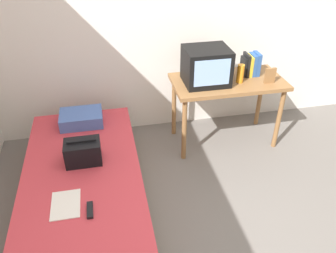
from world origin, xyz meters
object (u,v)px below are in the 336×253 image
bed (85,190)px  remote_dark (90,210)px  book_row (250,65)px  pillow (81,118)px  magazine (66,205)px  desk (227,88)px  water_bottle (240,74)px  tv (206,66)px  picture_frame (270,76)px  handbag (83,152)px

bed → remote_dark: 0.53m
book_row → pillow: 1.83m
remote_dark → magazine: bearing=150.9°
desk → water_bottle: 0.22m
pillow → remote_dark: (0.06, -1.21, -0.05)m
pillow → desk: bearing=0.6°
book_row → tv: bearing=-170.6°
water_bottle → bed: bearing=-157.1°
bed → desk: bearing=26.2°
water_bottle → picture_frame: bearing=-14.8°
bed → handbag: handbag is taller
handbag → water_bottle: bearing=19.6°
picture_frame → handbag: (-1.89, -0.49, -0.31)m
tv → picture_frame: size_ratio=2.73×
desk → picture_frame: (0.38, -0.15, 0.18)m
book_row → handbag: book_row is taller
water_bottle → magazine: size_ratio=0.66×
pillow → magazine: size_ratio=1.43×
remote_dark → picture_frame: bearing=30.3°
bed → handbag: (0.03, 0.12, 0.32)m
desk → tv: tv is taller
desk → handbag: desk is taller
desk → handbag: 1.64m
tv → remote_dark: tv is taller
bed → water_bottle: (1.62, 0.69, 0.64)m
desk → tv: bearing=-179.1°
pillow → handbag: size_ratio=1.38×
tv → pillow: tv is taller
tv → book_row: 0.53m
water_bottle → pillow: (-1.62, 0.05, -0.36)m
desk → picture_frame: size_ratio=7.21×
bed → tv: bearing=30.4°
book_row → picture_frame: (0.12, -0.23, -0.03)m
water_bottle → magazine: (-1.73, -1.06, -0.42)m
bed → magazine: bearing=-106.5°
book_row → magazine: size_ratio=0.83×
picture_frame → handbag: 1.97m
bed → tv: size_ratio=4.55×
tv → magazine: size_ratio=1.52×
tv → water_bottle: bearing=-10.8°
remote_dark → book_row: bearing=37.1°
picture_frame → remote_dark: picture_frame is taller
handbag → magazine: 0.52m
desk → handbag: (-1.50, -0.64, -0.13)m
water_bottle → handbag: bearing=-160.4°
tv → magazine: 1.86m
desk → remote_dark: desk is taller
bed → water_bottle: water_bottle is taller
tv → magazine: bearing=-141.1°
desk → book_row: bearing=17.1°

